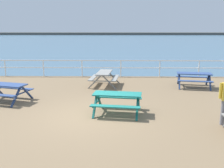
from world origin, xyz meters
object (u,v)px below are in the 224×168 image
picnic_table_near_left (194,76)px  picnic_table_far_left (104,75)px  picnic_table_far_right (6,88)px  picnic_table_mid_centre (117,98)px

picnic_table_near_left → picnic_table_far_left: (-4.88, 0.26, 0.00)m
picnic_table_near_left → picnic_table_far_left: size_ratio=1.04×
picnic_table_far_left → picnic_table_near_left: bearing=-86.7°
picnic_table_far_left → picnic_table_far_right: (-4.16, -3.15, 0.00)m
picnic_table_mid_centre → picnic_table_far_left: same height
picnic_table_far_left → picnic_table_mid_centre: bearing=-165.0°
picnic_table_near_left → picnic_table_far_left: 4.88m
picnic_table_near_left → picnic_table_mid_centre: bearing=-123.6°
picnic_table_far_right → picnic_table_far_left: bearing=53.0°
picnic_table_mid_centre → picnic_table_far_left: 4.73m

